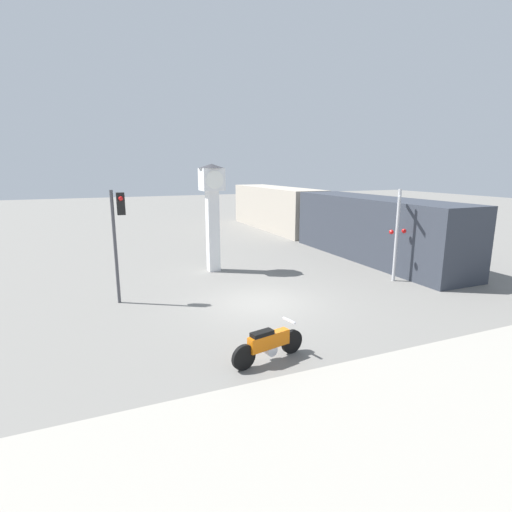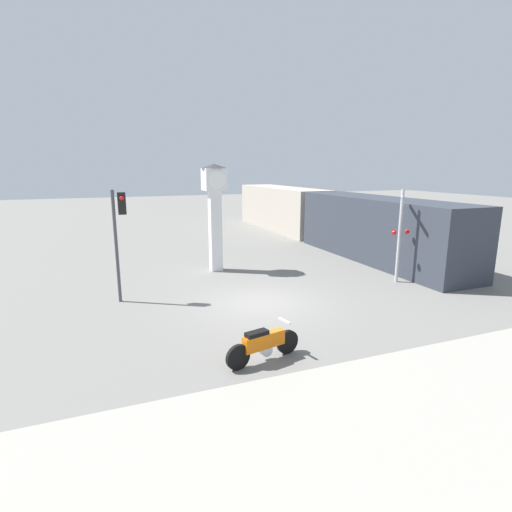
{
  "view_description": "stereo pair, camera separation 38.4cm",
  "coord_description": "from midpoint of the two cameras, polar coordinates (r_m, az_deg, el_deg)",
  "views": [
    {
      "loc": [
        -5.72,
        -13.09,
        4.97
      ],
      "look_at": [
        -0.03,
        0.42,
        1.72
      ],
      "focal_mm": 28.0,
      "sensor_mm": 36.0,
      "label": 1
    },
    {
      "loc": [
        -5.37,
        -13.23,
        4.97
      ],
      "look_at": [
        -0.03,
        0.42,
        1.72
      ],
      "focal_mm": 28.0,
      "sensor_mm": 36.0,
      "label": 2
    }
  ],
  "objects": [
    {
      "name": "traffic_light",
      "position": [
        15.4,
        -18.31,
        4.11
      ],
      "size": [
        0.5,
        0.35,
        4.2
      ],
      "color": "#47474C",
      "rests_on": "ground_plane"
    },
    {
      "name": "ground_plane",
      "position": [
        15.12,
        1.42,
        -6.69
      ],
      "size": [
        120.0,
        120.0,
        0.0
      ],
      "primitive_type": "plane",
      "color": "slate"
    },
    {
      "name": "sidewalk_strip",
      "position": [
        8.85,
        24.6,
        -22.52
      ],
      "size": [
        36.0,
        6.0,
        0.1
      ],
      "color": "#9E998E",
      "rests_on": "ground_plane"
    },
    {
      "name": "clock_tower",
      "position": [
        19.3,
        -5.35,
        7.78
      ],
      "size": [
        1.24,
        1.24,
        5.15
      ],
      "color": "white",
      "rests_on": "ground_plane"
    },
    {
      "name": "railroad_crossing_signal",
      "position": [
        18.47,
        20.43,
        3.16
      ],
      "size": [
        0.9,
        0.82,
        4.08
      ],
      "color": "#B7B7BC",
      "rests_on": "ground_plane"
    },
    {
      "name": "motorcycle",
      "position": [
        10.64,
        2.15,
        -12.47
      ],
      "size": [
        2.22,
        0.7,
        0.99
      ],
      "rotation": [
        0.0,
        0.0,
        0.23
      ],
      "color": "black",
      "rests_on": "ground_plane"
    },
    {
      "name": "freight_train",
      "position": [
        27.87,
        9.59,
        5.6
      ],
      "size": [
        2.8,
        24.39,
        3.4
      ],
      "color": "#333842",
      "rests_on": "ground_plane"
    }
  ]
}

